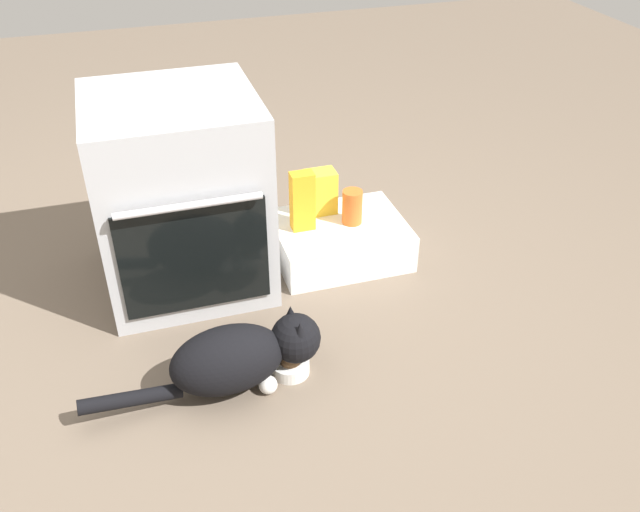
{
  "coord_description": "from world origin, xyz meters",
  "views": [
    {
      "loc": [
        -0.15,
        -1.85,
        1.57
      ],
      "look_at": [
        0.42,
        0.0,
        0.25
      ],
      "focal_mm": 38.07,
      "sensor_mm": 36.0,
      "label": 1
    }
  ],
  "objects": [
    {
      "name": "cat",
      "position": [
        0.08,
        -0.28,
        0.12
      ],
      "size": [
        0.76,
        0.24,
        0.24
      ],
      "rotation": [
        0.0,
        0.0,
        0.08
      ],
      "color": "black",
      "rests_on": "ground"
    },
    {
      "name": "ground",
      "position": [
        0.0,
        0.0,
        0.0
      ],
      "size": [
        8.0,
        8.0,
        0.0
      ],
      "primitive_type": "plane",
      "color": "#6B5B4C"
    },
    {
      "name": "oven",
      "position": [
        0.01,
        0.37,
        0.37
      ],
      "size": [
        0.59,
        0.63,
        0.74
      ],
      "color": "#B7BABF",
      "rests_on": "ground"
    },
    {
      "name": "food_bowl",
      "position": [
        0.24,
        -0.26,
        0.03
      ],
      "size": [
        0.13,
        0.13,
        0.07
      ],
      "color": "white",
      "rests_on": "ground"
    },
    {
      "name": "pantry_cabinet",
      "position": [
        0.61,
        0.33,
        0.08
      ],
      "size": [
        0.52,
        0.4,
        0.16
      ],
      "primitive_type": "cube",
      "color": "white",
      "rests_on": "ground"
    },
    {
      "name": "snack_bag",
      "position": [
        0.57,
        0.45,
        0.25
      ],
      "size": [
        0.12,
        0.09,
        0.18
      ],
      "primitive_type": "cube",
      "color": "yellow",
      "rests_on": "pantry_cabinet"
    },
    {
      "name": "sauce_jar",
      "position": [
        0.66,
        0.33,
        0.23
      ],
      "size": [
        0.08,
        0.08,
        0.14
      ],
      "primitive_type": "cylinder",
      "color": "#D16023",
      "rests_on": "pantry_cabinet"
    },
    {
      "name": "juice_carton",
      "position": [
        0.46,
        0.35,
        0.28
      ],
      "size": [
        0.09,
        0.06,
        0.24
      ],
      "primitive_type": "cube",
      "color": "orange",
      "rests_on": "pantry_cabinet"
    }
  ]
}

